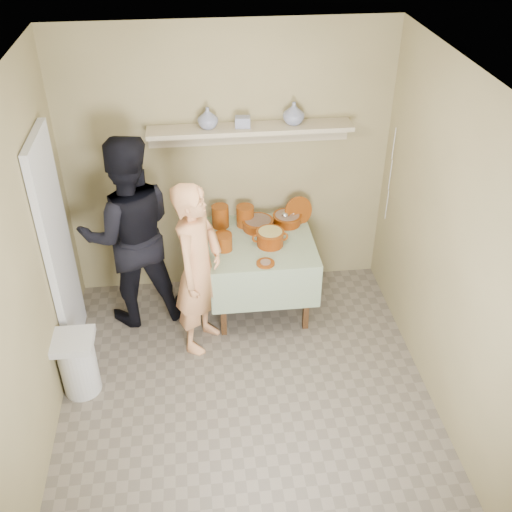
{
  "coord_description": "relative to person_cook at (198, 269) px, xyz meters",
  "views": [
    {
      "loc": [
        -0.31,
        -3.28,
        3.73
      ],
      "look_at": [
        0.15,
        0.75,
        0.95
      ],
      "focal_mm": 42.0,
      "sensor_mm": 36.0,
      "label": 1
    }
  ],
  "objects": [
    {
      "name": "cazuela_meat_b",
      "position": [
        0.87,
        0.7,
        0.02
      ],
      "size": [
        0.28,
        0.28,
        0.1
      ],
      "color": "#632005",
      "rests_on": "serving_table"
    },
    {
      "name": "electrical_cord",
      "position": [
        1.8,
        0.65,
        0.45
      ],
      "size": [
        0.01,
        0.05,
        0.9
      ],
      "color": "silver",
      "rests_on": "wall_shelf"
    },
    {
      "name": "tile_panel",
      "position": [
        -1.13,
        0.12,
        0.2
      ],
      "size": [
        0.06,
        0.7,
        2.0
      ],
      "primitive_type": "cube",
      "color": "silver",
      "rests_on": "ground"
    },
    {
      "name": "wall_shelf",
      "position": [
        0.53,
        0.82,
        0.88
      ],
      "size": [
        1.8,
        0.25,
        0.21
      ],
      "color": "tan",
      "rests_on": "room_shell"
    },
    {
      "name": "person_helper",
      "position": [
        -0.58,
        0.45,
        0.11
      ],
      "size": [
        0.99,
        0.83,
        1.83
      ],
      "primitive_type": "imported",
      "rotation": [
        0.0,
        0.0,
        -2.97
      ],
      "color": "black",
      "rests_on": "ground"
    },
    {
      "name": "room_shell",
      "position": [
        0.33,
        -0.83,
        0.81
      ],
      "size": [
        3.04,
        3.54,
        2.62
      ],
      "color": "#978A5D",
      "rests_on": "ground"
    },
    {
      "name": "person_cook",
      "position": [
        0.0,
        0.0,
        0.0
      ],
      "size": [
        0.61,
        0.69,
        1.6
      ],
      "primitive_type": "imported",
      "rotation": [
        0.0,
        0.0,
        1.1
      ],
      "color": "#E49962",
      "rests_on": "ground"
    },
    {
      "name": "ladle",
      "position": [
        0.84,
        0.67,
        0.07
      ],
      "size": [
        0.08,
        0.26,
        0.19
      ],
      "color": "silver",
      "rests_on": "cazuela_meat_b"
    },
    {
      "name": "cazuela_meat_a",
      "position": [
        0.58,
        0.64,
        0.02
      ],
      "size": [
        0.3,
        0.3,
        0.1
      ],
      "color": "#632005",
      "rests_on": "serving_table"
    },
    {
      "name": "empty_bowl",
      "position": [
        0.24,
        0.51,
        -0.01
      ],
      "size": [
        0.16,
        0.16,
        0.05
      ],
      "primitive_type": "cylinder",
      "color": "#6D2C09",
      "rests_on": "serving_table"
    },
    {
      "name": "serving_table",
      "position": [
        0.58,
        0.45,
        -0.16
      ],
      "size": [
        0.97,
        0.97,
        0.76
      ],
      "color": "#4C2D16",
      "rests_on": "ground"
    },
    {
      "name": "front_plate",
      "position": [
        0.58,
        0.06,
        -0.03
      ],
      "size": [
        0.16,
        0.16,
        0.03
      ],
      "color": "#6D2C09",
      "rests_on": "serving_table"
    },
    {
      "name": "plate_stack_b",
      "position": [
        0.47,
        0.72,
        0.06
      ],
      "size": [
        0.17,
        0.17,
        0.2
      ],
      "primitive_type": "cylinder",
      "color": "#6D2C09",
      "rests_on": "serving_table"
    },
    {
      "name": "trash_bin",
      "position": [
        -1.01,
        -0.49,
        -0.51
      ],
      "size": [
        0.32,
        0.32,
        0.56
      ],
      "color": "silver",
      "rests_on": "ground"
    },
    {
      "name": "bowl_stack",
      "position": [
        0.24,
        0.33,
        0.03
      ],
      "size": [
        0.14,
        0.14,
        0.14
      ],
      "primitive_type": "cylinder",
      "color": "#6D2C09",
      "rests_on": "serving_table"
    },
    {
      "name": "ceramic_box",
      "position": [
        0.46,
        0.78,
        0.97
      ],
      "size": [
        0.14,
        0.11,
        0.09
      ],
      "primitive_type": "cube",
      "rotation": [
        0.0,
        0.0,
        -0.1
      ],
      "color": "navy",
      "rests_on": "wall_shelf"
    },
    {
      "name": "plate_stack_a",
      "position": [
        0.23,
        0.73,
        0.07
      ],
      "size": [
        0.16,
        0.16,
        0.21
      ],
      "primitive_type": "cylinder",
      "color": "#6D2C09",
      "rests_on": "serving_table"
    },
    {
      "name": "vase_right",
      "position": [
        0.91,
        0.81,
        1.02
      ],
      "size": [
        0.21,
        0.21,
        0.2
      ],
      "primitive_type": "imported",
      "rotation": [
        0.0,
        0.0,
        0.1
      ],
      "color": "navy",
      "rests_on": "wall_shelf"
    },
    {
      "name": "ground",
      "position": [
        0.33,
        -0.83,
        -0.8
      ],
      "size": [
        3.5,
        3.5,
        0.0
      ],
      "primitive_type": "plane",
      "color": "#6E6457",
      "rests_on": "ground"
    },
    {
      "name": "propped_lid",
      "position": [
        0.97,
        0.72,
        0.08
      ],
      "size": [
        0.3,
        0.18,
        0.28
      ],
      "primitive_type": "cylinder",
      "rotation": [
        1.3,
        0.0,
        0.34
      ],
      "color": "#6D2C09",
      "rests_on": "serving_table"
    },
    {
      "name": "cazuela_rice",
      "position": [
        0.66,
        0.36,
        0.05
      ],
      "size": [
        0.33,
        0.25,
        0.14
      ],
      "color": "#632005",
      "rests_on": "serving_table"
    },
    {
      "name": "vase_left",
      "position": [
        0.16,
        0.8,
        1.01
      ],
      "size": [
        0.23,
        0.23,
        0.18
      ],
      "primitive_type": "imported",
      "rotation": [
        0.0,
        0.0,
        0.37
      ],
      "color": "navy",
      "rests_on": "wall_shelf"
    }
  ]
}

